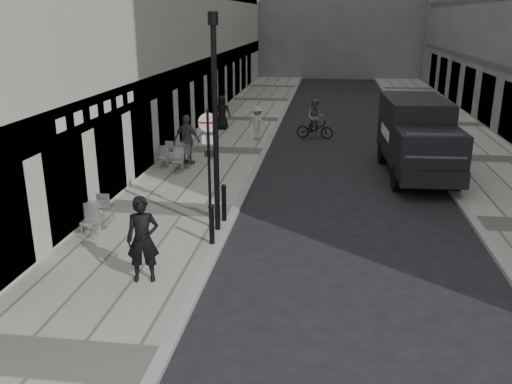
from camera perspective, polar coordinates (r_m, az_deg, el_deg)
sidewalk at (r=23.90m, az=-3.93°, el=4.31°), size 4.00×60.00×0.12m
far_sidewalk at (r=24.27m, az=22.49°, el=3.17°), size 4.00×60.00×0.12m
walking_man at (r=12.07m, az=-11.83°, el=-4.92°), size 0.80×0.62×1.94m
sign_post at (r=15.31m, az=-5.00°, el=4.47°), size 0.54×0.09×3.15m
lamppost at (r=14.13m, az=-4.32°, el=8.10°), size 0.26×0.26×5.70m
bollard_near at (r=13.92m, az=-4.69°, el=-3.50°), size 0.13×0.13×1.01m
bollard_far at (r=15.45m, az=-3.39°, el=-1.24°), size 0.13×0.13×1.01m
panel_van at (r=20.99m, az=16.61°, el=5.88°), size 2.43×6.00×2.78m
cyclist at (r=26.69m, az=6.23°, el=7.21°), size 1.83×0.81×1.92m
pedestrian_a at (r=21.45m, az=-7.23°, el=5.47°), size 1.25×0.86×1.97m
pedestrian_b at (r=25.67m, az=0.13°, el=7.29°), size 1.18×0.90×1.61m
pedestrian_c at (r=28.23m, az=-3.60°, el=8.37°), size 0.90×0.64×1.74m
cafe_table_near at (r=15.45m, az=-16.31°, el=-2.21°), size 0.68×1.54×0.88m
cafe_table_mid at (r=21.73m, az=-9.35°, el=4.02°), size 0.65×1.46×0.83m
cafe_table_far at (r=21.00m, az=-7.79°, el=3.73°), size 0.72×1.62×0.92m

